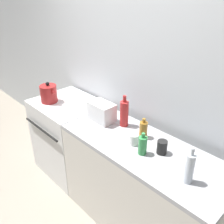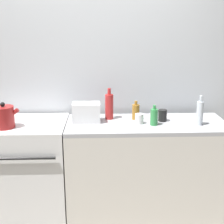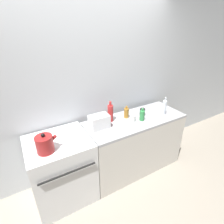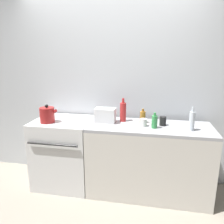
{
  "view_description": "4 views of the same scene",
  "coord_description": "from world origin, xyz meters",
  "px_view_note": "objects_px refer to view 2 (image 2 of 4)",
  "views": [
    {
      "loc": [
        1.56,
        -1.02,
        2.08
      ],
      "look_at": [
        0.07,
        0.38,
        1.02
      ],
      "focal_mm": 40.0,
      "sensor_mm": 36.0,
      "label": 1
    },
    {
      "loc": [
        0.1,
        -2.44,
        1.79
      ],
      "look_at": [
        0.21,
        0.31,
        1.01
      ],
      "focal_mm": 50.0,
      "sensor_mm": 36.0,
      "label": 2
    },
    {
      "loc": [
        -0.88,
        -1.45,
        2.13
      ],
      "look_at": [
        0.16,
        0.34,
        1.09
      ],
      "focal_mm": 28.0,
      "sensor_mm": 36.0,
      "label": 3
    },
    {
      "loc": [
        0.55,
        -2.25,
        1.72
      ],
      "look_at": [
        0.05,
        0.38,
        1.03
      ],
      "focal_mm": 35.0,
      "sensor_mm": 36.0,
      "label": 4
    }
  ],
  "objects_px": {
    "toaster": "(86,112)",
    "bottle_amber": "(136,112)",
    "cup_black": "(162,115)",
    "stove": "(29,167)",
    "kettle": "(4,117)",
    "cup_white": "(139,119)",
    "bottle_red": "(109,106)",
    "bottle_clear": "(200,113)",
    "bottle_green": "(154,117)"
  },
  "relations": [
    {
      "from": "stove",
      "to": "cup_white",
      "type": "relative_size",
      "value": 9.87
    },
    {
      "from": "cup_white",
      "to": "toaster",
      "type": "bearing_deg",
      "value": 170.97
    },
    {
      "from": "toaster",
      "to": "bottle_amber",
      "type": "relative_size",
      "value": 1.42
    },
    {
      "from": "bottle_red",
      "to": "bottle_clear",
      "type": "bearing_deg",
      "value": -15.53
    },
    {
      "from": "stove",
      "to": "cup_black",
      "type": "relative_size",
      "value": 8.26
    },
    {
      "from": "toaster",
      "to": "bottle_amber",
      "type": "distance_m",
      "value": 0.47
    },
    {
      "from": "bottle_amber",
      "to": "cup_black",
      "type": "bearing_deg",
      "value": -15.19
    },
    {
      "from": "kettle",
      "to": "bottle_green",
      "type": "xyz_separation_m",
      "value": [
        1.32,
        0.02,
        -0.02
      ]
    },
    {
      "from": "stove",
      "to": "bottle_red",
      "type": "distance_m",
      "value": 0.97
    },
    {
      "from": "kettle",
      "to": "bottle_red",
      "type": "bearing_deg",
      "value": 13.96
    },
    {
      "from": "toaster",
      "to": "bottle_clear",
      "type": "relative_size",
      "value": 0.94
    },
    {
      "from": "toaster",
      "to": "bottle_amber",
      "type": "height_order",
      "value": "same"
    },
    {
      "from": "toaster",
      "to": "bottle_green",
      "type": "height_order",
      "value": "bottle_green"
    },
    {
      "from": "bottle_green",
      "to": "cup_black",
      "type": "relative_size",
      "value": 1.68
    },
    {
      "from": "bottle_clear",
      "to": "cup_black",
      "type": "relative_size",
      "value": 2.47
    },
    {
      "from": "stove",
      "to": "bottle_green",
      "type": "xyz_separation_m",
      "value": [
        1.18,
        -0.1,
        0.52
      ]
    },
    {
      "from": "stove",
      "to": "cup_white",
      "type": "distance_m",
      "value": 1.16
    },
    {
      "from": "stove",
      "to": "kettle",
      "type": "bearing_deg",
      "value": -139.56
    },
    {
      "from": "cup_white",
      "to": "bottle_green",
      "type": "bearing_deg",
      "value": -19.76
    },
    {
      "from": "bottle_red",
      "to": "bottle_amber",
      "type": "xyz_separation_m",
      "value": [
        0.25,
        -0.03,
        -0.05
      ]
    },
    {
      "from": "kettle",
      "to": "bottle_red",
      "type": "distance_m",
      "value": 0.96
    },
    {
      "from": "bottle_green",
      "to": "cup_white",
      "type": "xyz_separation_m",
      "value": [
        -0.13,
        0.05,
        -0.03
      ]
    },
    {
      "from": "bottle_amber",
      "to": "cup_black",
      "type": "xyz_separation_m",
      "value": [
        0.24,
        -0.07,
        -0.02
      ]
    },
    {
      "from": "bottle_red",
      "to": "cup_white",
      "type": "height_order",
      "value": "bottle_red"
    },
    {
      "from": "kettle",
      "to": "bottle_red",
      "type": "relative_size",
      "value": 0.77
    },
    {
      "from": "toaster",
      "to": "bottle_green",
      "type": "distance_m",
      "value": 0.62
    },
    {
      "from": "bottle_amber",
      "to": "kettle",
      "type": "bearing_deg",
      "value": -170.16
    },
    {
      "from": "kettle",
      "to": "bottle_green",
      "type": "distance_m",
      "value": 1.33
    },
    {
      "from": "bottle_green",
      "to": "toaster",
      "type": "bearing_deg",
      "value": 168.64
    },
    {
      "from": "cup_black",
      "to": "bottle_green",
      "type": "bearing_deg",
      "value": -130.99
    },
    {
      "from": "bottle_amber",
      "to": "cup_white",
      "type": "relative_size",
      "value": 1.96
    },
    {
      "from": "toaster",
      "to": "cup_white",
      "type": "xyz_separation_m",
      "value": [
        0.48,
        -0.08,
        -0.04
      ]
    },
    {
      "from": "bottle_clear",
      "to": "cup_white",
      "type": "height_order",
      "value": "bottle_clear"
    },
    {
      "from": "bottle_amber",
      "to": "cup_black",
      "type": "distance_m",
      "value": 0.25
    },
    {
      "from": "bottle_red",
      "to": "cup_white",
      "type": "bearing_deg",
      "value": -30.82
    },
    {
      "from": "bottle_clear",
      "to": "stove",
      "type": "bearing_deg",
      "value": 175.67
    },
    {
      "from": "cup_white",
      "to": "bottle_red",
      "type": "bearing_deg",
      "value": 149.18
    },
    {
      "from": "bottle_clear",
      "to": "bottle_amber",
      "type": "bearing_deg",
      "value": 160.31
    },
    {
      "from": "stove",
      "to": "cup_black",
      "type": "bearing_deg",
      "value": 0.51
    },
    {
      "from": "stove",
      "to": "bottle_clear",
      "type": "distance_m",
      "value": 1.68
    },
    {
      "from": "toaster",
      "to": "bottle_green",
      "type": "bearing_deg",
      "value": -11.36
    },
    {
      "from": "kettle",
      "to": "bottle_amber",
      "type": "relative_size",
      "value": 1.28
    },
    {
      "from": "stove",
      "to": "kettle",
      "type": "relative_size",
      "value": 3.93
    },
    {
      "from": "bottle_green",
      "to": "bottle_amber",
      "type": "bearing_deg",
      "value": 128.75
    },
    {
      "from": "kettle",
      "to": "cup_black",
      "type": "height_order",
      "value": "kettle"
    },
    {
      "from": "bottle_green",
      "to": "cup_black",
      "type": "xyz_separation_m",
      "value": [
        0.1,
        0.11,
        -0.02
      ]
    },
    {
      "from": "bottle_clear",
      "to": "cup_white",
      "type": "xyz_separation_m",
      "value": [
        -0.54,
        0.06,
        -0.07
      ]
    },
    {
      "from": "bottle_green",
      "to": "cup_black",
      "type": "distance_m",
      "value": 0.15
    },
    {
      "from": "kettle",
      "to": "cup_black",
      "type": "distance_m",
      "value": 1.43
    },
    {
      "from": "stove",
      "to": "kettle",
      "type": "distance_m",
      "value": 0.57
    }
  ]
}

